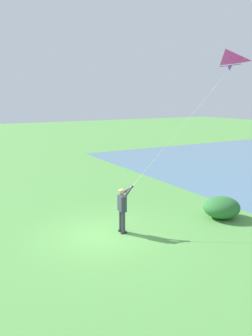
% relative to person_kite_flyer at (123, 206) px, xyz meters
% --- Properties ---
extents(ground_plane, '(120.00, 120.00, 0.00)m').
position_rel_person_kite_flyer_xyz_m(ground_plane, '(0.76, -0.10, -1.05)').
color(ground_plane, '#569947').
extents(person_kite_flyer, '(0.62, 0.52, 1.83)m').
position_rel_person_kite_flyer_xyz_m(person_kite_flyer, '(0.00, 0.00, 0.00)').
color(person_kite_flyer, '#232328').
rests_on(person_kite_flyer, ground).
extents(flying_kite, '(4.48, 1.41, 5.15)m').
position_rel_person_kite_flyer_xyz_m(flying_kite, '(-4.48, 0.39, 5.46)').
color(flying_kite, '#E02D9E').
extents(lakeside_shrub, '(1.59, 1.51, 0.91)m').
position_rel_person_kite_flyer_xyz_m(lakeside_shrub, '(-4.48, 0.68, -0.59)').
color(lakeside_shrub, '#2D7033').
rests_on(lakeside_shrub, ground).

